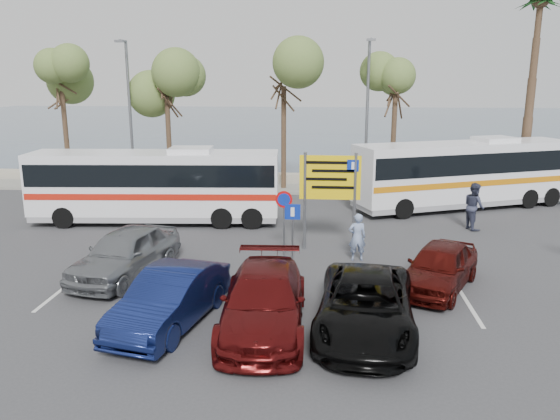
# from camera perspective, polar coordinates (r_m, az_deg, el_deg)

# --- Properties ---
(ground) EXTENTS (120.00, 120.00, 0.00)m
(ground) POSITION_cam_1_polar(r_m,az_deg,el_deg) (17.35, 1.80, -7.25)
(ground) COLOR #37373A
(ground) RESTS_ON ground
(kerb_strip) EXTENTS (44.00, 2.40, 0.15)m
(kerb_strip) POSITION_cam_1_polar(r_m,az_deg,el_deg) (30.81, 3.16, 2.18)
(kerb_strip) COLOR gray
(kerb_strip) RESTS_ON ground
(seawall) EXTENTS (48.00, 0.80, 0.60)m
(seawall) POSITION_cam_1_polar(r_m,az_deg,el_deg) (32.73, 3.27, 3.25)
(seawall) COLOR #9D957E
(seawall) RESTS_ON ground
(sea) EXTENTS (140.00, 140.00, 0.00)m
(sea) POSITION_cam_1_polar(r_m,az_deg,el_deg) (76.44, 4.18, 8.95)
(sea) COLOR #405067
(sea) RESTS_ON ground
(tree_far_left) EXTENTS (3.20, 3.20, 7.60)m
(tree_far_left) POSITION_cam_1_polar(r_m,az_deg,el_deg) (33.62, -21.96, 12.93)
(tree_far_left) COLOR #382619
(tree_far_left) RESTS_ON kerb_strip
(tree_left) EXTENTS (3.20, 3.20, 7.20)m
(tree_left) POSITION_cam_1_polar(r_m,az_deg,el_deg) (31.45, -11.82, 13.03)
(tree_left) COLOR #382619
(tree_left) RESTS_ON kerb_strip
(tree_mid) EXTENTS (3.20, 3.20, 8.00)m
(tree_mid) POSITION_cam_1_polar(r_m,az_deg,el_deg) (30.28, 0.40, 14.52)
(tree_mid) COLOR #382619
(tree_mid) RESTS_ON kerb_strip
(tree_right) EXTENTS (3.20, 3.20, 7.40)m
(tree_right) POSITION_cam_1_polar(r_m,az_deg,el_deg) (30.41, 12.06, 13.31)
(tree_right) COLOR #382619
(tree_right) RESTS_ON kerb_strip
(palm_tree) EXTENTS (4.80, 4.80, 11.20)m
(palm_tree) POSITION_cam_1_polar(r_m,az_deg,el_deg) (32.24, 25.56, 18.94)
(palm_tree) COLOR #382619
(palm_tree) RESTS_ON kerb_strip
(street_lamp_left) EXTENTS (0.45, 1.15, 8.01)m
(street_lamp_left) POSITION_cam_1_polar(r_m,az_deg,el_deg) (31.65, -15.47, 10.28)
(street_lamp_left) COLOR slate
(street_lamp_left) RESTS_ON kerb_strip
(street_lamp_right) EXTENTS (0.45, 1.15, 8.01)m
(street_lamp_right) POSITION_cam_1_polar(r_m,az_deg,el_deg) (29.83, 9.11, 10.42)
(street_lamp_right) COLOR slate
(street_lamp_right) RESTS_ON kerb_strip
(direction_sign) EXTENTS (2.20, 0.12, 3.60)m
(direction_sign) POSITION_cam_1_polar(r_m,az_deg,el_deg) (19.75, 5.25, 2.62)
(direction_sign) COLOR slate
(direction_sign) RESTS_ON ground
(sign_no_stop) EXTENTS (0.60, 0.08, 2.35)m
(sign_no_stop) POSITION_cam_1_polar(r_m,az_deg,el_deg) (19.19, 0.42, -0.26)
(sign_no_stop) COLOR slate
(sign_no_stop) RESTS_ON ground
(sign_parking) EXTENTS (0.50, 0.07, 2.25)m
(sign_parking) POSITION_cam_1_polar(r_m,az_deg,el_deg) (17.65, 1.32, -1.86)
(sign_parking) COLOR slate
(sign_parking) RESTS_ON ground
(lane_markings) EXTENTS (12.02, 4.20, 0.01)m
(lane_markings) POSITION_cam_1_polar(r_m,az_deg,el_deg) (16.51, -2.38, -8.35)
(lane_markings) COLOR silver
(lane_markings) RESTS_ON ground
(coach_bus_left) EXTENTS (10.74, 2.99, 3.31)m
(coach_bus_left) POSITION_cam_1_polar(r_m,az_deg,el_deg) (24.28, -12.86, 2.25)
(coach_bus_left) COLOR white
(coach_bus_left) RESTS_ON ground
(coach_bus_right) EXTENTS (10.99, 6.30, 3.41)m
(coach_bus_right) POSITION_cam_1_polar(r_m,az_deg,el_deg) (27.84, 18.63, 3.40)
(coach_bus_right) COLOR white
(coach_bus_right) RESTS_ON ground
(car_silver_a) EXTENTS (2.83, 4.90, 1.57)m
(car_silver_a) POSITION_cam_1_polar(r_m,az_deg,el_deg) (18.03, -15.86, -4.32)
(car_silver_a) COLOR slate
(car_silver_a) RESTS_ON ground
(car_blue) EXTENTS (2.44, 4.61, 1.44)m
(car_blue) POSITION_cam_1_polar(r_m,az_deg,el_deg) (14.34, -11.39, -9.02)
(car_blue) COLOR #0F1949
(car_blue) RESTS_ON ground
(car_maroon) EXTENTS (2.26, 5.16, 1.47)m
(car_maroon) POSITION_cam_1_polar(r_m,az_deg,el_deg) (13.88, -1.69, -9.46)
(car_maroon) COLOR #520D0D
(car_maroon) RESTS_ON ground
(car_red) EXTENTS (3.30, 4.39, 1.39)m
(car_red) POSITION_cam_1_polar(r_m,az_deg,el_deg) (17.06, 16.31, -5.69)
(car_red) COLOR #460D0A
(car_red) RESTS_ON ground
(suv_black) EXTENTS (2.80, 5.28, 1.41)m
(suv_black) POSITION_cam_1_polar(r_m,az_deg,el_deg) (13.86, 8.93, -9.81)
(suv_black) COLOR black
(suv_black) RESTS_ON ground
(pedestrian_near) EXTENTS (0.65, 0.47, 1.68)m
(pedestrian_near) POSITION_cam_1_polar(r_m,az_deg,el_deg) (19.04, 8.07, -2.81)
(pedestrian_near) COLOR #7F91B8
(pedestrian_near) RESTS_ON ground
(pedestrian_far) EXTENTS (0.97, 1.12, 1.98)m
(pedestrian_far) POSITION_cam_1_polar(r_m,az_deg,el_deg) (24.10, 19.61, 0.38)
(pedestrian_far) COLOR #32364C
(pedestrian_far) RESTS_ON ground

